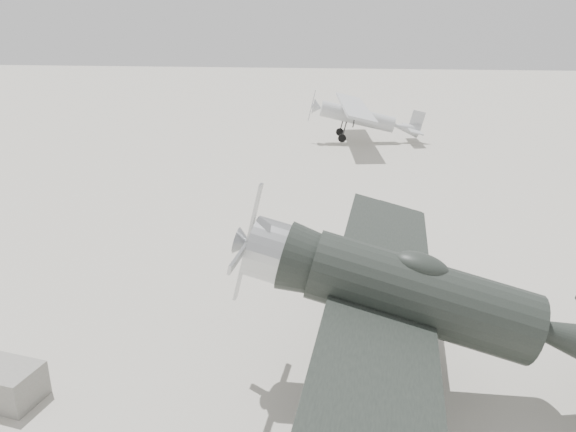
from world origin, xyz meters
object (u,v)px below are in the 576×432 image
(lowwing_monoplane, at_px, (441,303))
(equipment_block, at_px, (3,383))
(highwing_monoplane, at_px, (362,114))
(sign_board, at_px, (354,323))

(lowwing_monoplane, bearing_deg, equipment_block, -167.76)
(lowwing_monoplane, xyz_separation_m, equipment_block, (-9.31, -1.32, -1.82))
(highwing_monoplane, height_order, equipment_block, highwing_monoplane)
(lowwing_monoplane, distance_m, highwing_monoplane, 26.55)
(highwing_monoplane, xyz_separation_m, sign_board, (-0.31, -25.17, -1.00))
(highwing_monoplane, xyz_separation_m, equipment_block, (-7.85, -27.83, -1.45))
(highwing_monoplane, distance_m, sign_board, 25.19)
(lowwing_monoplane, height_order, sign_board, lowwing_monoplane)
(equipment_block, bearing_deg, highwing_monoplane, 74.25)
(highwing_monoplane, bearing_deg, equipment_block, -111.62)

